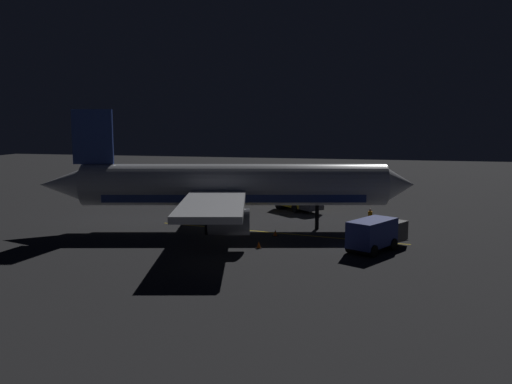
% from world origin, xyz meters
% --- Properties ---
extents(ground_plane, '(180.00, 180.00, 0.20)m').
position_xyz_m(ground_plane, '(0.00, 0.00, -0.10)').
color(ground_plane, '#2E2E30').
extents(apron_guide_stripe, '(4.30, 22.90, 0.01)m').
position_xyz_m(apron_guide_stripe, '(0.71, 4.00, 0.00)').
color(apron_guide_stripe, gold).
rests_on(apron_guide_stripe, ground_plane).
extents(airliner, '(29.62, 33.80, 10.88)m').
position_xyz_m(airliner, '(0.13, -0.55, 3.92)').
color(airliner, white).
rests_on(airliner, ground_plane).
extents(baggage_truck, '(6.28, 4.73, 2.44)m').
position_xyz_m(baggage_truck, '(5.18, 12.69, 1.26)').
color(baggage_truck, navy).
rests_on(baggage_truck, ground_plane).
extents(catering_truck, '(5.63, 5.85, 2.59)m').
position_xyz_m(catering_truck, '(-11.39, 3.98, 1.32)').
color(catering_truck, gold).
rests_on(catering_truck, ground_plane).
extents(ground_crew_worker, '(0.40, 0.40, 1.74)m').
position_xyz_m(ground_crew_worker, '(-3.77, 12.03, 0.89)').
color(ground_crew_worker, black).
rests_on(ground_crew_worker, ground_plane).
extents(traffic_cone_near_left, '(0.50, 0.50, 0.55)m').
position_xyz_m(traffic_cone_near_left, '(6.69, 3.78, 0.25)').
color(traffic_cone_near_left, '#EA590F').
rests_on(traffic_cone_near_left, ground_plane).
extents(traffic_cone_near_right, '(0.50, 0.50, 0.55)m').
position_xyz_m(traffic_cone_near_right, '(2.01, 4.18, 0.25)').
color(traffic_cone_near_right, '#EA590F').
rests_on(traffic_cone_near_right, ground_plane).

